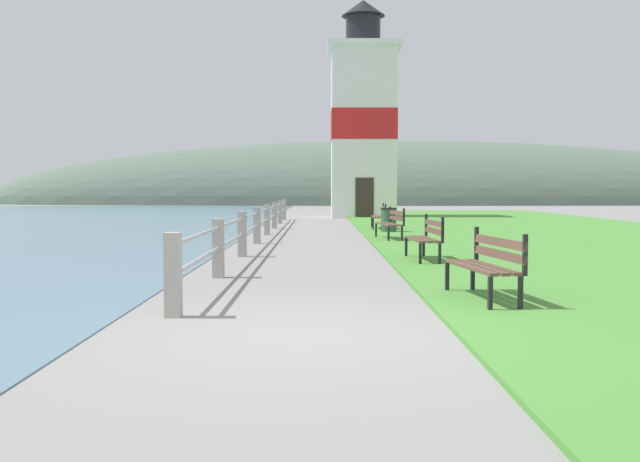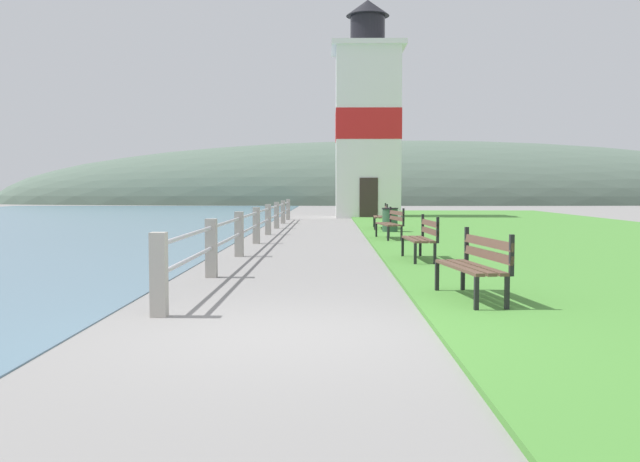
{
  "view_description": "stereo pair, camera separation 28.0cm",
  "coord_description": "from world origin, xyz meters",
  "px_view_note": "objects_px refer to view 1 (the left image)",
  "views": [
    {
      "loc": [
        0.21,
        -7.11,
        1.48
      ],
      "look_at": [
        0.22,
        12.52,
        0.3
      ],
      "focal_mm": 40.0,
      "sensor_mm": 36.0,
      "label": 1
    },
    {
      "loc": [
        0.49,
        -7.11,
        1.48
      ],
      "look_at": [
        0.22,
        12.52,
        0.3
      ],
      "focal_mm": 40.0,
      "sensor_mm": 36.0,
      "label": 2
    }
  ],
  "objects_px": {
    "park_bench_far": "(391,222)",
    "trash_bin": "(388,220)",
    "park_bench_near": "(487,262)",
    "park_bench_midway": "(426,236)",
    "lighthouse": "(363,122)",
    "park_bench_by_lighthouse": "(380,215)"
  },
  "relations": [
    {
      "from": "park_bench_near",
      "to": "park_bench_by_lighthouse",
      "type": "bearing_deg",
      "value": -97.68
    },
    {
      "from": "park_bench_midway",
      "to": "park_bench_far",
      "type": "bearing_deg",
      "value": -91.88
    },
    {
      "from": "park_bench_midway",
      "to": "lighthouse",
      "type": "height_order",
      "value": "lighthouse"
    },
    {
      "from": "park_bench_by_lighthouse",
      "to": "trash_bin",
      "type": "height_order",
      "value": "park_bench_by_lighthouse"
    },
    {
      "from": "park_bench_midway",
      "to": "lighthouse",
      "type": "xyz_separation_m",
      "value": [
        0.08,
        22.62,
        4.31
      ]
    },
    {
      "from": "trash_bin",
      "to": "park_bench_midway",
      "type": "bearing_deg",
      "value": -90.86
    },
    {
      "from": "park_bench_far",
      "to": "park_bench_by_lighthouse",
      "type": "xyz_separation_m",
      "value": [
        0.12,
        5.19,
        0.0
      ]
    },
    {
      "from": "park_bench_far",
      "to": "trash_bin",
      "type": "distance_m",
      "value": 3.33
    },
    {
      "from": "park_bench_midway",
      "to": "park_bench_far",
      "type": "height_order",
      "value": "same"
    },
    {
      "from": "park_bench_near",
      "to": "park_bench_midway",
      "type": "relative_size",
      "value": 1.05
    },
    {
      "from": "park_bench_by_lighthouse",
      "to": "lighthouse",
      "type": "bearing_deg",
      "value": -87.82
    },
    {
      "from": "park_bench_by_lighthouse",
      "to": "park_bench_midway",
      "type": "bearing_deg",
      "value": 92.38
    },
    {
      "from": "park_bench_midway",
      "to": "trash_bin",
      "type": "xyz_separation_m",
      "value": [
        0.14,
        9.26,
        -0.11
      ]
    },
    {
      "from": "park_bench_near",
      "to": "park_bench_by_lighthouse",
      "type": "distance_m",
      "value": 16.13
    },
    {
      "from": "park_bench_far",
      "to": "lighthouse",
      "type": "distance_m",
      "value": 17.22
    },
    {
      "from": "park_bench_midway",
      "to": "park_bench_by_lighthouse",
      "type": "relative_size",
      "value": 0.93
    },
    {
      "from": "park_bench_midway",
      "to": "lighthouse",
      "type": "distance_m",
      "value": 23.03
    },
    {
      "from": "park_bench_by_lighthouse",
      "to": "trash_bin",
      "type": "relative_size",
      "value": 2.09
    },
    {
      "from": "park_bench_near",
      "to": "park_bench_far",
      "type": "relative_size",
      "value": 0.99
    },
    {
      "from": "park_bench_near",
      "to": "trash_bin",
      "type": "bearing_deg",
      "value": -98.15
    },
    {
      "from": "park_bench_near",
      "to": "lighthouse",
      "type": "height_order",
      "value": "lighthouse"
    },
    {
      "from": "lighthouse",
      "to": "park_bench_near",
      "type": "bearing_deg",
      "value": -90.09
    }
  ]
}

